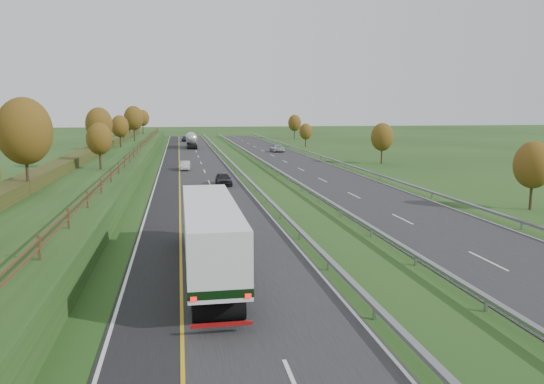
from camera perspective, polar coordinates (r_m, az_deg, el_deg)
The scene contains 19 objects.
ground at distance 72.31m, azimuth -1.77°, elevation 1.96°, with size 400.00×400.00×0.00m, color #204117.
near_carriageway at distance 76.58m, azimuth -8.24°, elevation 2.28°, with size 10.50×200.00×0.04m, color #242427.
far_carriageway at distance 78.79m, azimuth 3.85°, elevation 2.53°, with size 10.50×200.00×0.04m, color #242427.
hard_shoulder at distance 76.57m, azimuth -11.05°, elevation 2.21°, with size 3.00×200.00×0.04m, color black.
lane_markings at distance 76.91m, azimuth -3.47°, elevation 2.40°, with size 26.75×200.00×0.01m.
embankment_left at distance 77.21m, azimuth -17.96°, elevation 2.72°, with size 12.00×200.00×2.00m, color #204117.
hedge_left at distance 77.38m, azimuth -19.48°, elevation 3.81°, with size 2.20×180.00×1.10m, color #2F3917.
fence_left at distance 76.15m, azimuth -14.70°, elevation 4.09°, with size 0.12×189.06×1.20m.
median_barrier_near at distance 76.89m, azimuth -4.00°, elevation 2.82°, with size 0.32×200.00×0.71m.
median_barrier_far at distance 77.58m, azimuth -0.25°, elevation 2.90°, with size 0.32×200.00×0.71m.
outer_barrier_far at distance 80.30m, azimuth 7.88°, elevation 3.02°, with size 0.32×200.00×0.71m.
trees_left at distance 73.48m, azimuth -18.24°, elevation 6.62°, with size 6.64×164.30×7.66m.
trees_far at distance 110.10m, azimuth 7.01°, elevation 6.50°, with size 8.45×118.60×7.12m.
box_lorry at distance 27.96m, azimuth -6.75°, elevation -4.37°, with size 2.58×16.28×4.06m.
road_tanker at distance 122.50m, azimuth -8.65°, elevation 5.58°, with size 2.40×11.22×3.46m.
car_dark_near at distance 61.47m, azimuth -5.24°, elevation 1.42°, with size 1.70×4.23×1.44m, color black.
car_silver_mid at distance 77.67m, azimuth -9.32°, elevation 2.83°, with size 1.35×3.88×1.28m, color silver.
car_small_far at distance 147.09m, azimuth -9.29°, elevation 5.65°, with size 1.88×4.62×1.34m, color #13133B.
car_oncoming at distance 109.46m, azimuth 0.53°, elevation 4.70°, with size 2.25×4.89×1.36m, color silver.
Camera 1 is at (-2.16, -16.06, 8.72)m, focal length 35.00 mm.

